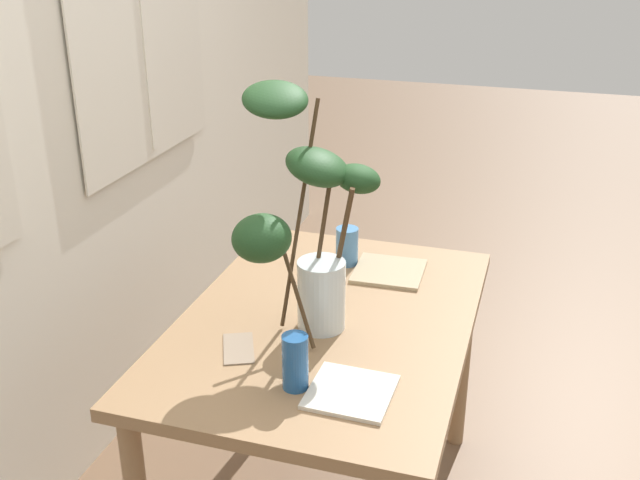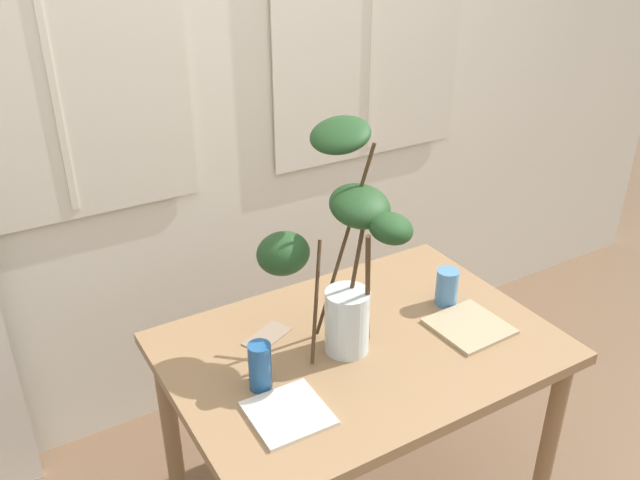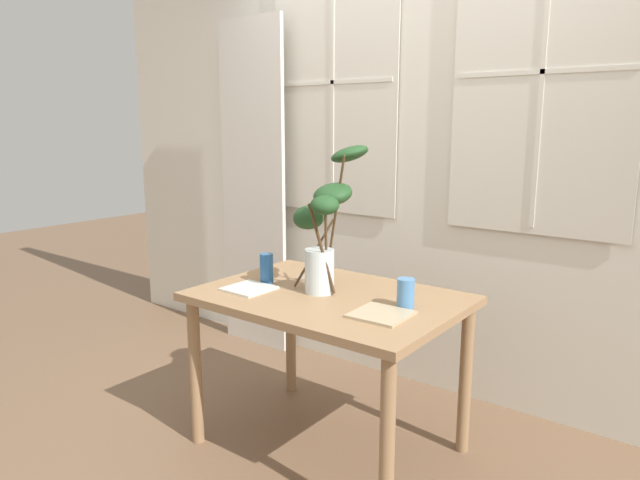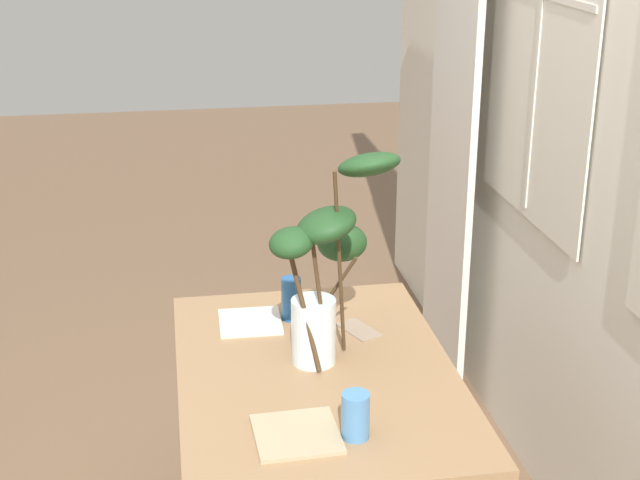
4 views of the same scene
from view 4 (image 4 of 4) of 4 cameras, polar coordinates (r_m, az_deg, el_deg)
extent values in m
cube|color=silver|center=(3.98, 8.13, 5.83)|extent=(0.55, 0.03, 2.22)
cube|color=#93704C|center=(2.83, -0.21, -8.31)|extent=(1.19, 0.83, 0.04)
cylinder|color=#93704C|center=(3.46, -7.60, -9.99)|extent=(0.06, 0.06, 0.73)
cylinder|color=#93704C|center=(3.55, 4.16, -9.07)|extent=(0.06, 0.06, 0.73)
cylinder|color=silver|center=(2.82, -0.45, -5.63)|extent=(0.14, 0.14, 0.21)
cylinder|color=silver|center=(2.85, -0.45, -6.81)|extent=(0.12, 0.12, 0.07)
cylinder|color=#47331E|center=(2.74, -0.04, -3.36)|extent=(0.05, 0.07, 0.46)
ellipsoid|color=#1E421E|center=(2.63, 0.39, 0.92)|extent=(0.24, 0.26, 0.15)
cylinder|color=#47331E|center=(2.87, 0.47, -3.71)|extent=(0.13, 0.17, 0.32)
ellipsoid|color=#1E421E|center=(2.89, 1.36, -0.15)|extent=(0.24, 0.22, 0.15)
cylinder|color=#47331E|center=(2.72, 1.22, -1.61)|extent=(0.17, 0.08, 0.63)
ellipsoid|color=#1E421E|center=(2.60, 3.04, 4.66)|extent=(0.24, 0.24, 0.13)
cylinder|color=#47331E|center=(2.73, -1.08, -3.90)|extent=(0.09, 0.11, 0.42)
ellipsoid|color=#1E421E|center=(2.60, -1.78, -0.17)|extent=(0.19, 0.19, 0.11)
cylinder|color=#235693|center=(3.11, -1.78, -3.64)|extent=(0.07, 0.07, 0.15)
cylinder|color=#4C84BC|center=(2.48, 2.20, -10.74)|extent=(0.08, 0.08, 0.13)
cube|color=silver|center=(3.11, -4.31, -5.04)|extent=(0.21, 0.21, 0.01)
cube|color=tan|center=(2.51, -1.45, -11.85)|extent=(0.23, 0.23, 0.01)
cube|color=gray|center=(3.06, 2.42, -5.54)|extent=(0.18, 0.14, 0.00)
camera|label=1|loc=(4.33, -12.15, 17.03)|focal=42.60mm
camera|label=2|loc=(3.58, -27.13, 17.18)|focal=37.68mm
camera|label=3|loc=(2.00, -66.21, -9.23)|focal=32.50mm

